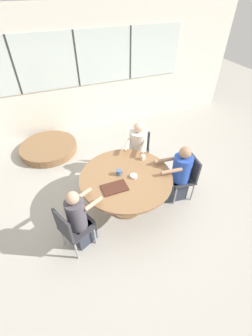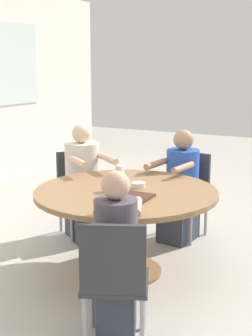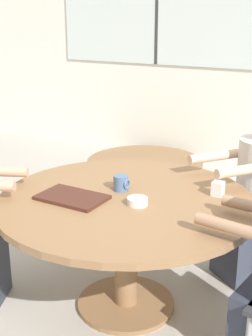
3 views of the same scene
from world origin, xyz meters
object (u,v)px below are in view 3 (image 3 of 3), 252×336
(milk_carton_small, at_px, (218,189))
(folded_table_stack, at_px, (145,168))
(coffee_mug, at_px, (121,183))
(bowl_white_shallow, at_px, (137,201))

(milk_carton_small, xyz_separation_m, folded_table_stack, (-1.49, 1.91, -0.68))
(coffee_mug, bearing_deg, milk_carton_small, 21.57)
(milk_carton_small, xyz_separation_m, bowl_white_shallow, (-0.34, -0.36, -0.02))
(milk_carton_small, distance_m, bowl_white_shallow, 0.49)
(folded_table_stack, bearing_deg, coffee_mug, -65.51)
(coffee_mug, height_order, milk_carton_small, coffee_mug)
(bowl_white_shallow, relative_size, folded_table_stack, 0.09)
(bowl_white_shallow, xyz_separation_m, folded_table_stack, (-1.16, 2.27, -0.65))
(coffee_mug, relative_size, milk_carton_small, 1.09)
(coffee_mug, xyz_separation_m, folded_table_stack, (-0.97, 2.12, -0.68))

